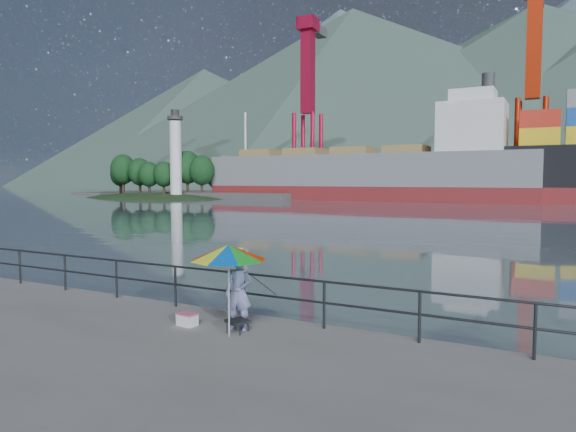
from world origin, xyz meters
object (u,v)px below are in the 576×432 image
object	(u,v)px
beach_umbrella	(229,252)
fisherman	(239,292)
bulk_carrier	(373,173)
cooler_bag	(187,320)

from	to	relation	value
beach_umbrella	fisherman	bearing A→B (deg)	102.41
bulk_carrier	cooler_bag	bearing A→B (deg)	-74.68
bulk_carrier	fisherman	bearing A→B (deg)	-73.75
fisherman	cooler_bag	size ratio (longest dim) A/B	3.85
beach_umbrella	bulk_carrier	world-z (taller)	bulk_carrier
fisherman	cooler_bag	xyz separation A→B (m)	(-1.13, -0.29, -0.67)
cooler_bag	bulk_carrier	world-z (taller)	bulk_carrier
beach_umbrella	bulk_carrier	distance (m)	72.77
fisherman	cooler_bag	bearing A→B (deg)	-178.99
cooler_bag	bulk_carrier	size ratio (longest dim) A/B	0.01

